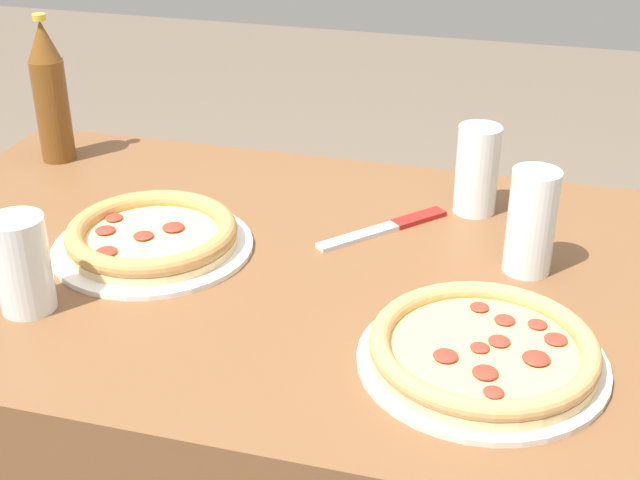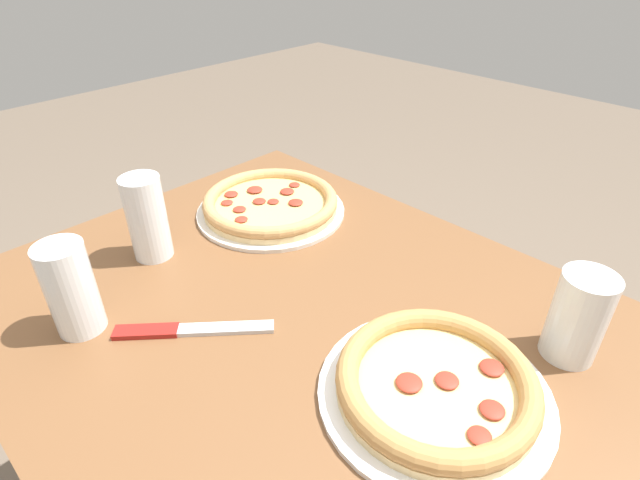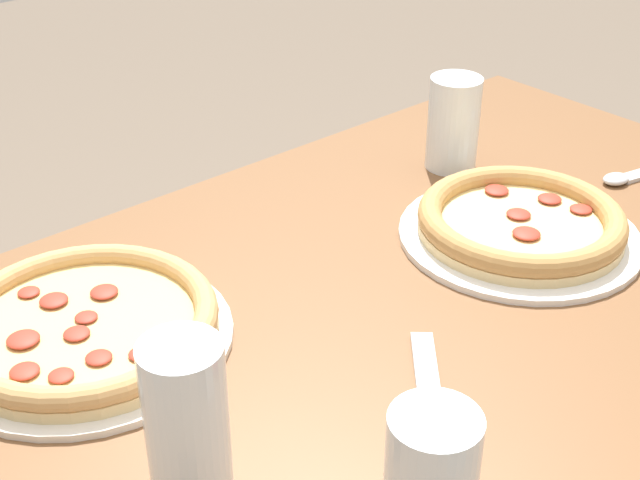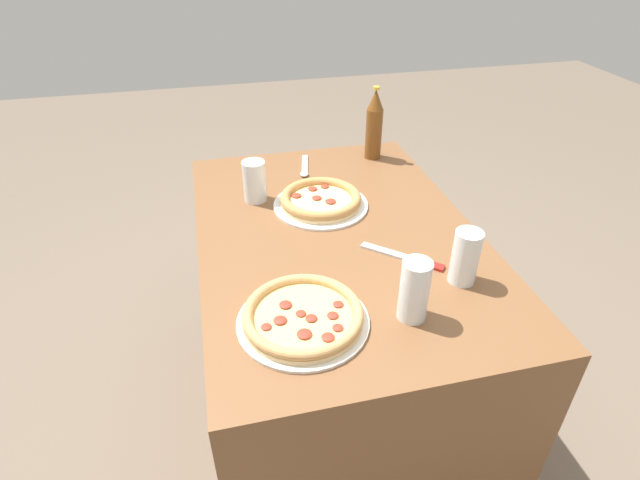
% 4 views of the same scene
% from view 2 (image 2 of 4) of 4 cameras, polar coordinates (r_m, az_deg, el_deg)
% --- Properties ---
extents(pizza_salami, '(0.29, 0.29, 0.04)m').
position_cam_2_polar(pizza_salami, '(1.00, -5.67, 4.10)').
color(pizza_salami, silver).
rests_on(pizza_salami, table).
extents(pizza_veggie, '(0.29, 0.29, 0.04)m').
position_cam_2_polar(pizza_veggie, '(0.65, 13.11, -15.82)').
color(pizza_veggie, white).
rests_on(pizza_veggie, table).
extents(glass_water, '(0.07, 0.07, 0.15)m').
position_cam_2_polar(glass_water, '(0.89, -19.07, 1.96)').
color(glass_water, white).
rests_on(glass_water, table).
extents(glass_red_wine, '(0.07, 0.07, 0.14)m').
position_cam_2_polar(glass_red_wine, '(0.78, -26.45, -5.49)').
color(glass_red_wine, white).
rests_on(glass_red_wine, table).
extents(glass_iced_tea, '(0.07, 0.07, 0.13)m').
position_cam_2_polar(glass_iced_tea, '(0.74, 27.27, -8.21)').
color(glass_iced_tea, white).
rests_on(glass_iced_tea, table).
extents(knife, '(0.17, 0.18, 0.01)m').
position_cam_2_polar(knife, '(0.75, -15.02, -9.91)').
color(knife, maroon).
rests_on(knife, table).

